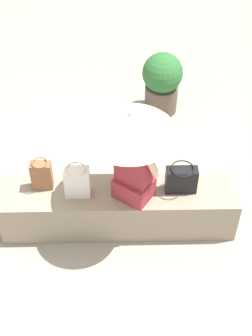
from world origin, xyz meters
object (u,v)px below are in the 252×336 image
object	(u,v)px
person_seated	(134,167)
parasol	(129,124)
shoulder_bag_spare	(77,182)
planter_near	(162,81)
tote_bag_canvas	(181,179)
handbag_black	(42,175)

from	to	relation	value
person_seated	parasol	xyz separation A→B (m)	(-0.04, 0.02, 0.50)
shoulder_bag_spare	planter_near	world-z (taller)	shoulder_bag_spare
person_seated	planter_near	xyz separation A→B (m)	(0.43, 1.99, -0.44)
tote_bag_canvas	planter_near	distance (m)	1.94
parasol	tote_bag_canvas	distance (m)	0.90
tote_bag_canvas	planter_near	size ratio (longest dim) A/B	0.37
tote_bag_canvas	shoulder_bag_spare	bearing A→B (deg)	-177.67
parasol	planter_near	world-z (taller)	parasol
handbag_black	person_seated	bearing A→B (deg)	-8.46
person_seated	tote_bag_canvas	distance (m)	0.53
person_seated	shoulder_bag_spare	xyz separation A→B (m)	(-0.54, 0.02, -0.21)
person_seated	handbag_black	distance (m)	0.93
parasol	handbag_black	bearing A→B (deg)	172.15
parasol	shoulder_bag_spare	bearing A→B (deg)	179.40
person_seated	parasol	size ratio (longest dim) A/B	0.89
handbag_black	shoulder_bag_spare	world-z (taller)	shoulder_bag_spare
person_seated	planter_near	size ratio (longest dim) A/B	1.08
shoulder_bag_spare	person_seated	bearing A→B (deg)	-2.23
parasol	shoulder_bag_spare	size ratio (longest dim) A/B	2.84
handbag_black	parasol	bearing A→B (deg)	-7.85
tote_bag_canvas	planter_near	world-z (taller)	planter_near
handbag_black	tote_bag_canvas	xyz separation A→B (m)	(1.36, -0.07, -0.02)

